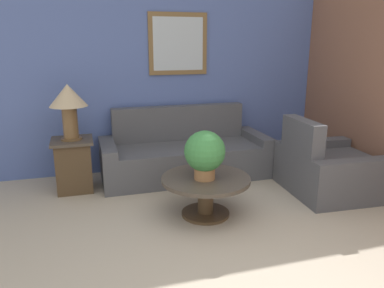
# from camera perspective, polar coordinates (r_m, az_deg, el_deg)

# --- Properties ---
(wall_back) EXTENTS (6.42, 0.09, 2.60)m
(wall_back) POSITION_cam_1_polar(r_m,az_deg,el_deg) (5.22, -3.97, 10.50)
(wall_back) COLOR #5166A8
(wall_back) RESTS_ON ground_plane
(couch_main) EXTENTS (2.19, 0.86, 0.90)m
(couch_main) POSITION_cam_1_polar(r_m,az_deg,el_deg) (5.00, -1.12, -1.64)
(couch_main) COLOR #4C4C51
(couch_main) RESTS_ON ground_plane
(armchair) EXTENTS (1.05, 1.11, 0.90)m
(armchair) POSITION_cam_1_polar(r_m,az_deg,el_deg) (4.74, 20.04, -3.69)
(armchair) COLOR #4C4C51
(armchair) RESTS_ON ground_plane
(coffee_table) EXTENTS (0.91, 0.91, 0.41)m
(coffee_table) POSITION_cam_1_polar(r_m,az_deg,el_deg) (3.85, 2.11, -6.65)
(coffee_table) COLOR #4C3823
(coffee_table) RESTS_ON ground_plane
(side_table) EXTENTS (0.48, 0.48, 0.63)m
(side_table) POSITION_cam_1_polar(r_m,az_deg,el_deg) (4.71, -17.55, -2.98)
(side_table) COLOR #4C3823
(side_table) RESTS_ON ground_plane
(table_lamp) EXTENTS (0.43, 0.43, 0.65)m
(table_lamp) POSITION_cam_1_polar(r_m,az_deg,el_deg) (4.54, -18.32, 6.21)
(table_lamp) COLOR brown
(table_lamp) RESTS_ON side_table
(potted_plant_on_table) EXTENTS (0.41, 0.41, 0.49)m
(potted_plant_on_table) POSITION_cam_1_polar(r_m,az_deg,el_deg) (3.69, 1.95, -1.37)
(potted_plant_on_table) COLOR #9E6B42
(potted_plant_on_table) RESTS_ON coffee_table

